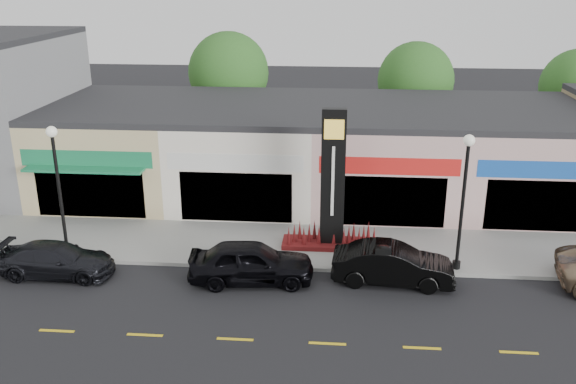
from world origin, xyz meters
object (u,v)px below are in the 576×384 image
at_px(car_black_conv, 393,265).
at_px(car_black_sedan, 251,262).
at_px(lamp_west_near, 58,178).
at_px(car_dark_sedan, 56,260).
at_px(lamp_east_near, 464,189).
at_px(pylon_sign, 332,200).

bearing_deg(car_black_conv, car_black_sedan, 98.00).
height_order(car_black_sedan, car_black_conv, car_black_sedan).
xyz_separation_m(lamp_west_near, car_dark_sedan, (0.29, -1.60, -2.82)).
height_order(lamp_east_near, pylon_sign, pylon_sign).
height_order(pylon_sign, car_black_sedan, pylon_sign).
bearing_deg(pylon_sign, lamp_west_near, -171.23).
bearing_deg(lamp_east_near, car_black_sedan, -169.47).
bearing_deg(lamp_west_near, pylon_sign, 8.77).
distance_m(lamp_east_near, car_black_conv, 3.94).
relative_size(lamp_west_near, car_black_sedan, 1.15).
bearing_deg(car_black_conv, car_dark_sedan, 96.26).
xyz_separation_m(car_dark_sedan, car_black_sedan, (7.69, 0.11, 0.16)).
xyz_separation_m(pylon_sign, car_dark_sedan, (-10.71, -3.29, -1.62)).
relative_size(lamp_east_near, car_black_conv, 1.19).
xyz_separation_m(pylon_sign, car_black_conv, (2.38, -2.83, -1.52)).
relative_size(pylon_sign, car_black_sedan, 1.26).
height_order(lamp_west_near, car_dark_sedan, lamp_west_near).
xyz_separation_m(car_black_sedan, car_black_conv, (5.40, 0.35, -0.05)).
distance_m(lamp_east_near, pylon_sign, 5.42).
relative_size(lamp_west_near, car_black_conv, 1.19).
distance_m(car_dark_sedan, car_black_conv, 13.10).
bearing_deg(car_black_conv, pylon_sign, 44.30).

